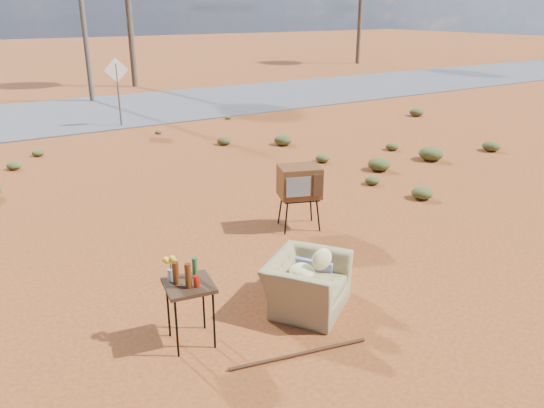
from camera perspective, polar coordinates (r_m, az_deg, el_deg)
ground at (r=7.22m, az=1.65°, el=-9.99°), size 140.00×140.00×0.00m
highway at (r=20.78m, az=-22.34°, el=8.79°), size 140.00×7.00×0.04m
armchair at (r=6.88m, az=3.90°, el=-7.60°), size 1.34×1.33×0.91m
tv_unit at (r=9.10m, az=2.98°, el=2.30°), size 0.84×0.75×1.12m
side_table at (r=6.05m, az=-9.36°, el=-8.19°), size 0.61×0.61×1.06m
rusty_bar at (r=6.15m, az=2.95°, el=-15.80°), size 1.59×0.40×0.04m
road_sign at (r=18.00m, az=-16.33°, el=12.71°), size 0.78×0.06×2.19m
scrub_patch at (r=10.53m, az=-15.68°, el=0.11°), size 17.49×8.07×0.33m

